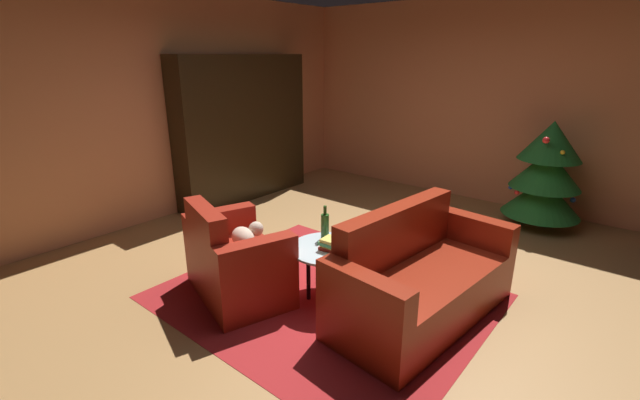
{
  "coord_description": "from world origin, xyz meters",
  "views": [
    {
      "loc": [
        2.06,
        -2.99,
        2.02
      ],
      "look_at": [
        -0.32,
        -0.1,
        0.75
      ],
      "focal_mm": 24.17,
      "sensor_mm": 36.0,
      "label": 1
    }
  ],
  "objects_px": {
    "armchair_red": "(235,262)",
    "decorated_tree": "(546,173)",
    "couch_red": "(419,281)",
    "bottle_on_table": "(325,226)",
    "coffee_table": "(329,252)",
    "bookshelf_unit": "(251,127)",
    "book_stack_on_table": "(331,244)"
  },
  "relations": [
    {
      "from": "bookshelf_unit",
      "to": "bottle_on_table",
      "type": "xyz_separation_m",
      "value": [
        2.53,
        -1.43,
        -0.44
      ]
    },
    {
      "from": "armchair_red",
      "to": "coffee_table",
      "type": "distance_m",
      "value": 0.82
    },
    {
      "from": "bookshelf_unit",
      "to": "armchair_red",
      "type": "bearing_deg",
      "value": -45.26
    },
    {
      "from": "bookshelf_unit",
      "to": "bottle_on_table",
      "type": "bearing_deg",
      "value": -29.53
    },
    {
      "from": "bookshelf_unit",
      "to": "couch_red",
      "type": "distance_m",
      "value": 3.71
    },
    {
      "from": "bookshelf_unit",
      "to": "bottle_on_table",
      "type": "distance_m",
      "value": 2.94
    },
    {
      "from": "book_stack_on_table",
      "to": "bottle_on_table",
      "type": "height_order",
      "value": "bottle_on_table"
    },
    {
      "from": "couch_red",
      "to": "book_stack_on_table",
      "type": "height_order",
      "value": "couch_red"
    },
    {
      "from": "armchair_red",
      "to": "decorated_tree",
      "type": "xyz_separation_m",
      "value": [
        1.63,
        3.44,
        0.36
      ]
    },
    {
      "from": "couch_red",
      "to": "bottle_on_table",
      "type": "distance_m",
      "value": 0.93
    },
    {
      "from": "armchair_red",
      "to": "couch_red",
      "type": "distance_m",
      "value": 1.56
    },
    {
      "from": "bookshelf_unit",
      "to": "book_stack_on_table",
      "type": "height_order",
      "value": "bookshelf_unit"
    },
    {
      "from": "bookshelf_unit",
      "to": "armchair_red",
      "type": "relative_size",
      "value": 1.86
    },
    {
      "from": "couch_red",
      "to": "coffee_table",
      "type": "height_order",
      "value": "couch_red"
    },
    {
      "from": "bookshelf_unit",
      "to": "armchair_red",
      "type": "height_order",
      "value": "bookshelf_unit"
    },
    {
      "from": "couch_red",
      "to": "armchair_red",
      "type": "bearing_deg",
      "value": -151.65
    },
    {
      "from": "couch_red",
      "to": "decorated_tree",
      "type": "height_order",
      "value": "decorated_tree"
    },
    {
      "from": "bookshelf_unit",
      "to": "coffee_table",
      "type": "xyz_separation_m",
      "value": [
        2.67,
        -1.55,
        -0.61
      ]
    },
    {
      "from": "bookshelf_unit",
      "to": "decorated_tree",
      "type": "bearing_deg",
      "value": 20.94
    },
    {
      "from": "bookshelf_unit",
      "to": "couch_red",
      "type": "relative_size",
      "value": 1.23
    },
    {
      "from": "armchair_red",
      "to": "decorated_tree",
      "type": "height_order",
      "value": "decorated_tree"
    },
    {
      "from": "couch_red",
      "to": "decorated_tree",
      "type": "relative_size",
      "value": 1.34
    },
    {
      "from": "armchair_red",
      "to": "coffee_table",
      "type": "height_order",
      "value": "armchair_red"
    },
    {
      "from": "bottle_on_table",
      "to": "decorated_tree",
      "type": "relative_size",
      "value": 0.24
    },
    {
      "from": "bookshelf_unit",
      "to": "coffee_table",
      "type": "bearing_deg",
      "value": -30.15
    },
    {
      "from": "armchair_red",
      "to": "couch_red",
      "type": "bearing_deg",
      "value": 28.35
    },
    {
      "from": "bookshelf_unit",
      "to": "bottle_on_table",
      "type": "relative_size",
      "value": 6.93
    },
    {
      "from": "bookshelf_unit",
      "to": "decorated_tree",
      "type": "distance_m",
      "value": 3.93
    },
    {
      "from": "armchair_red",
      "to": "couch_red",
      "type": "relative_size",
      "value": 0.66
    },
    {
      "from": "decorated_tree",
      "to": "armchair_red",
      "type": "bearing_deg",
      "value": -115.29
    },
    {
      "from": "book_stack_on_table",
      "to": "decorated_tree",
      "type": "distance_m",
      "value": 3.13
    },
    {
      "from": "couch_red",
      "to": "coffee_table",
      "type": "distance_m",
      "value": 0.78
    }
  ]
}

